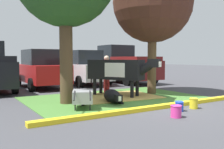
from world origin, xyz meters
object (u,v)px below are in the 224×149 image
bucket_pink (176,111)px  pickup_truck_maroon (123,65)px  wheelbarrow (83,97)px  bucket_blue (179,106)px  person_handler (107,73)px  shade_tree_right (152,3)px  cow_holstein (118,70)px  bucket_yellow (194,103)px  sedan_silver (83,68)px  calf_lying (112,96)px  sedan_red (41,69)px

bucket_pink → pickup_truck_maroon: size_ratio=0.06×
wheelbarrow → bucket_blue: 2.93m
person_handler → pickup_truck_maroon: (3.39, 3.65, 0.21)m
shade_tree_right → bucket_pink: size_ratio=17.35×
wheelbarrow → bucket_pink: (1.62, -2.33, -0.22)m
wheelbarrow → bucket_blue: size_ratio=5.34×
cow_holstein → bucket_blue: size_ratio=9.93×
person_handler → bucket_blue: person_handler is taller
person_handler → bucket_blue: (-0.20, -4.57, -0.76)m
bucket_pink → bucket_blue: bucket_pink is taller
bucket_yellow → pickup_truck_maroon: (2.92, 8.19, 0.94)m
person_handler → bucket_pink: size_ratio=5.15×
sedan_silver → pickup_truck_maroon: 2.77m
sedan_silver → pickup_truck_maroon: size_ratio=0.82×
calf_lying → cow_holstein: bearing=49.6°
sedan_red → bucket_yellow: bearing=-73.6°
bucket_pink → cow_holstein: bearing=80.2°
bucket_blue → bucket_yellow: bucket_yellow is taller
bucket_blue → shade_tree_right: bearing=62.0°
person_handler → sedan_silver: size_ratio=0.38×
calf_lying → bucket_yellow: bearing=-53.0°
calf_lying → sedan_red: bearing=97.3°
shade_tree_right → bucket_pink: 5.80m
shade_tree_right → bucket_blue: bearing=-118.0°
bucket_blue → pickup_truck_maroon: size_ratio=0.05×
calf_lying → bucket_pink: size_ratio=4.07×
bucket_blue → sedan_silver: (0.84, 8.43, 0.83)m
person_handler → sedan_silver: 3.92m
cow_holstein → wheelbarrow: cow_holstein is taller
calf_lying → bucket_yellow: calf_lying is taller
wheelbarrow → sedan_silver: 7.34m
cow_holstein → sedan_red: bearing=109.5°
calf_lying → sedan_silver: 6.53m
person_handler → bucket_yellow: size_ratio=5.14×
shade_tree_right → sedan_silver: bearing=99.5°
shade_tree_right → bucket_yellow: bearing=-108.0°
wheelbarrow → bucket_yellow: 3.46m
shade_tree_right → person_handler: 3.64m
wheelbarrow → pickup_truck_maroon: 8.73m
cow_holstein → calf_lying: size_ratio=2.18×
bucket_blue → sedan_red: size_ratio=0.07×
bucket_blue → sedan_red: sedan_red is taller
person_handler → bucket_yellow: 4.62m
sedan_red → shade_tree_right: bearing=-55.4°
wheelbarrow → bucket_blue: wheelbarrow is taller
bucket_yellow → calf_lying: bearing=127.0°
bucket_yellow → bucket_blue: bearing=-176.9°
shade_tree_right → bucket_yellow: shade_tree_right is taller
person_handler → bucket_yellow: bearing=-84.1°
wheelbarrow → pickup_truck_maroon: size_ratio=0.29×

